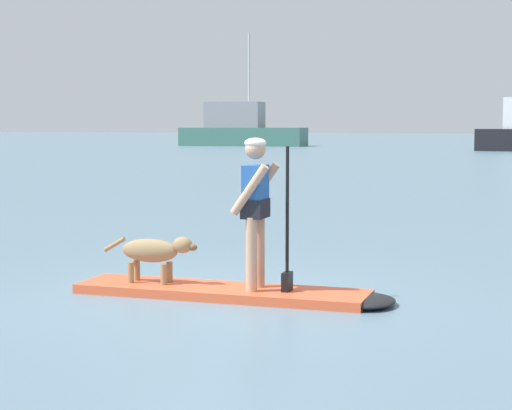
# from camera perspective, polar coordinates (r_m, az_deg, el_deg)

# --- Properties ---
(ground_plane) EXTENTS (400.00, 400.00, 0.00)m
(ground_plane) POSITION_cam_1_polar(r_m,az_deg,el_deg) (9.28, -2.32, -6.07)
(ground_plane) COLOR slate
(paddleboard) EXTENTS (3.51, 0.96, 0.10)m
(paddleboard) POSITION_cam_1_polar(r_m,az_deg,el_deg) (9.20, -0.99, -5.86)
(paddleboard) COLOR #E55933
(paddleboard) RESTS_ON ground_plane
(person_paddler) EXTENTS (0.62, 0.50, 1.60)m
(person_paddler) POSITION_cam_1_polar(r_m,az_deg,el_deg) (9.01, 0.06, 0.17)
(person_paddler) COLOR tan
(person_paddler) RESTS_ON paddleboard
(dog) EXTENTS (1.13, 0.26, 0.53)m
(dog) POSITION_cam_1_polar(r_m,az_deg,el_deg) (9.51, -6.79, -3.10)
(dog) COLOR #997A51
(dog) RESTS_ON paddleboard
(moored_boat_starboard) EXTENTS (11.59, 4.77, 10.08)m
(moored_boat_starboard) POSITION_cam_1_polar(r_m,az_deg,el_deg) (78.03, -1.03, 5.04)
(moored_boat_starboard) COLOR #3F7266
(moored_boat_starboard) RESTS_ON ground_plane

